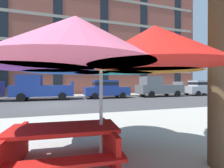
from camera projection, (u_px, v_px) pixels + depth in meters
name	position (u px, v px, depth m)	size (l,w,h in m)	color
ground_plane	(56.00, 105.00, 11.21)	(120.00, 120.00, 0.00)	#424244
sidewalk_far	(58.00, 96.00, 17.70)	(56.00, 3.60, 0.12)	#9E998E
apartment_building	(59.00, 41.00, 25.45)	(40.79, 12.08, 16.00)	#934C3D
pickup_blue_midblock	(41.00, 88.00, 14.32)	(5.10, 2.12, 2.20)	navy
sedan_blue	(106.00, 88.00, 16.12)	(4.40, 1.98, 1.78)	navy
pickup_gray	(158.00, 87.00, 17.88)	(5.10, 2.12, 2.20)	slate
sedan_silver	(201.00, 87.00, 19.69)	(4.40, 1.98, 1.78)	#A8AAB2
patio_umbrella	(101.00, 54.00, 2.92)	(3.96, 3.68, 2.38)	silver
picnic_table	(64.00, 143.00, 2.78)	(1.91, 1.66, 0.77)	red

